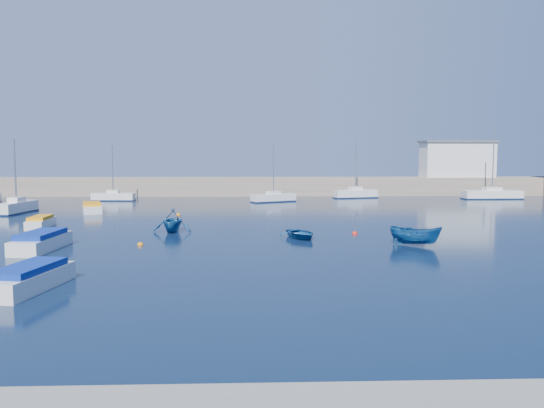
{
  "coord_description": "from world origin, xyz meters",
  "views": [
    {
      "loc": [
        0.33,
        -30.47,
        5.81
      ],
      "look_at": [
        1.91,
        15.02,
        1.6
      ],
      "focal_mm": 35.0,
      "sensor_mm": 36.0,
      "label": 1
    }
  ],
  "objects_px": {
    "motorboat_0": "(41,241)",
    "motorboat_3": "(29,278)",
    "motorboat_2": "(92,208)",
    "sailboat_7": "(355,193)",
    "dinghy_left": "(173,220)",
    "sailboat_6": "(273,198)",
    "sailboat_3": "(17,207)",
    "sailboat_5": "(113,196)",
    "dinghy_center": "(301,234)",
    "harbor_office": "(457,160)",
    "dinghy_right": "(415,236)",
    "motorboat_1": "(41,222)",
    "sailboat_8": "(492,194)"
  },
  "relations": [
    {
      "from": "motorboat_2",
      "to": "motorboat_3",
      "type": "xyz_separation_m",
      "value": [
        6.81,
        -31.52,
        0.05
      ]
    },
    {
      "from": "sailboat_8",
      "to": "motorboat_0",
      "type": "xyz_separation_m",
      "value": [
        -44.69,
        -36.45,
        -0.08
      ]
    },
    {
      "from": "motorboat_3",
      "to": "dinghy_center",
      "type": "relative_size",
      "value": 1.56
    },
    {
      "from": "motorboat_3",
      "to": "dinghy_right",
      "type": "xyz_separation_m",
      "value": [
        20.09,
        10.58,
        0.12
      ]
    },
    {
      "from": "motorboat_3",
      "to": "dinghy_left",
      "type": "bearing_deg",
      "value": 88.42
    },
    {
      "from": "sailboat_8",
      "to": "motorboat_0",
      "type": "height_order",
      "value": "sailboat_8"
    },
    {
      "from": "sailboat_6",
      "to": "motorboat_0",
      "type": "xyz_separation_m",
      "value": [
        -15.5,
        -33.01,
        -0.0
      ]
    },
    {
      "from": "sailboat_7",
      "to": "dinghy_left",
      "type": "distance_m",
      "value": 37.07
    },
    {
      "from": "dinghy_right",
      "to": "dinghy_center",
      "type": "bearing_deg",
      "value": 95.35
    },
    {
      "from": "motorboat_2",
      "to": "motorboat_3",
      "type": "relative_size",
      "value": 1.05
    },
    {
      "from": "sailboat_3",
      "to": "motorboat_0",
      "type": "relative_size",
      "value": 1.44
    },
    {
      "from": "sailboat_6",
      "to": "dinghy_left",
      "type": "height_order",
      "value": "sailboat_6"
    },
    {
      "from": "sailboat_6",
      "to": "dinghy_center",
      "type": "relative_size",
      "value": 2.33
    },
    {
      "from": "sailboat_5",
      "to": "motorboat_1",
      "type": "relative_size",
      "value": 1.83
    },
    {
      "from": "dinghy_right",
      "to": "sailboat_7",
      "type": "bearing_deg",
      "value": 24.54
    },
    {
      "from": "harbor_office",
      "to": "dinghy_right",
      "type": "distance_m",
      "value": 47.41
    },
    {
      "from": "sailboat_5",
      "to": "dinghy_center",
      "type": "height_order",
      "value": "sailboat_5"
    },
    {
      "from": "sailboat_6",
      "to": "dinghy_right",
      "type": "height_order",
      "value": "sailboat_6"
    },
    {
      "from": "sailboat_6",
      "to": "motorboat_2",
      "type": "height_order",
      "value": "sailboat_6"
    },
    {
      "from": "motorboat_1",
      "to": "motorboat_3",
      "type": "xyz_separation_m",
      "value": [
        7.48,
        -20.15,
        0.09
      ]
    },
    {
      "from": "sailboat_6",
      "to": "motorboat_3",
      "type": "relative_size",
      "value": 1.5
    },
    {
      "from": "sailboat_7",
      "to": "motorboat_2",
      "type": "height_order",
      "value": "sailboat_7"
    },
    {
      "from": "motorboat_2",
      "to": "sailboat_3",
      "type": "bearing_deg",
      "value": 166.74
    },
    {
      "from": "motorboat_0",
      "to": "dinghy_right",
      "type": "bearing_deg",
      "value": 5.42
    },
    {
      "from": "sailboat_7",
      "to": "motorboat_2",
      "type": "relative_size",
      "value": 1.52
    },
    {
      "from": "sailboat_3",
      "to": "motorboat_2",
      "type": "xyz_separation_m",
      "value": [
        7.23,
        0.71,
        -0.16
      ]
    },
    {
      "from": "motorboat_1",
      "to": "dinghy_left",
      "type": "xyz_separation_m",
      "value": [
        11.02,
        -2.87,
        0.44
      ]
    },
    {
      "from": "sailboat_5",
      "to": "motorboat_2",
      "type": "relative_size",
      "value": 1.36
    },
    {
      "from": "sailboat_5",
      "to": "sailboat_7",
      "type": "bearing_deg",
      "value": -80.77
    },
    {
      "from": "dinghy_center",
      "to": "dinghy_right",
      "type": "distance_m",
      "value": 7.82
    },
    {
      "from": "dinghy_left",
      "to": "sailboat_5",
      "type": "bearing_deg",
      "value": 115.66
    },
    {
      "from": "harbor_office",
      "to": "motorboat_0",
      "type": "relative_size",
      "value": 1.91
    },
    {
      "from": "harbor_office",
      "to": "motorboat_3",
      "type": "xyz_separation_m",
      "value": [
        -39.36,
        -53.67,
        -4.58
      ]
    },
    {
      "from": "motorboat_0",
      "to": "motorboat_3",
      "type": "bearing_deg",
      "value": -67.6
    },
    {
      "from": "dinghy_center",
      "to": "motorboat_3",
      "type": "bearing_deg",
      "value": -154.72
    },
    {
      "from": "motorboat_3",
      "to": "dinghy_left",
      "type": "xyz_separation_m",
      "value": [
        3.53,
        17.29,
        0.35
      ]
    },
    {
      "from": "motorboat_3",
      "to": "dinghy_center",
      "type": "distance_m",
      "value": 18.95
    },
    {
      "from": "motorboat_0",
      "to": "harbor_office",
      "type": "bearing_deg",
      "value": 49.27
    },
    {
      "from": "motorboat_0",
      "to": "dinghy_right",
      "type": "relative_size",
      "value": 1.57
    },
    {
      "from": "sailboat_5",
      "to": "motorboat_2",
      "type": "height_order",
      "value": "sailboat_5"
    },
    {
      "from": "harbor_office",
      "to": "sailboat_7",
      "type": "bearing_deg",
      "value": -161.92
    },
    {
      "from": "sailboat_5",
      "to": "motorboat_1",
      "type": "xyz_separation_m",
      "value": [
        0.71,
        -24.95,
        -0.12
      ]
    },
    {
      "from": "sailboat_6",
      "to": "motorboat_0",
      "type": "relative_size",
      "value": 1.43
    },
    {
      "from": "sailboat_3",
      "to": "sailboat_5",
      "type": "bearing_deg",
      "value": 74.58
    },
    {
      "from": "sailboat_3",
      "to": "harbor_office",
      "type": "bearing_deg",
      "value": 30.02
    },
    {
      "from": "motorboat_1",
      "to": "sailboat_5",
      "type": "bearing_deg",
      "value": 87.57
    },
    {
      "from": "sailboat_6",
      "to": "motorboat_3",
      "type": "height_order",
      "value": "sailboat_6"
    },
    {
      "from": "motorboat_3",
      "to": "sailboat_7",
      "type": "bearing_deg",
      "value": 74.1
    },
    {
      "from": "dinghy_center",
      "to": "dinghy_right",
      "type": "relative_size",
      "value": 0.96
    },
    {
      "from": "sailboat_3",
      "to": "motorboat_0",
      "type": "xyz_separation_m",
      "value": [
        10.69,
        -21.02,
        -0.1
      ]
    }
  ]
}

